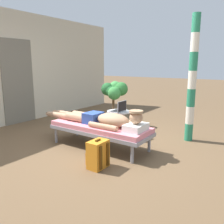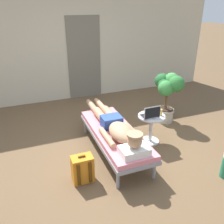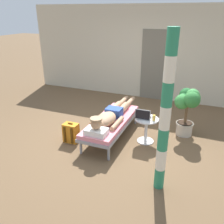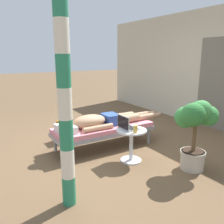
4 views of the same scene
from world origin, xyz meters
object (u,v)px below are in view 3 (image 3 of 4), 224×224
Objects in this scene: drink_glass at (154,118)px; laptop at (143,116)px; person_reclining at (110,116)px; porch_post at (165,118)px; backpack at (71,133)px; lounge_chair at (111,122)px; potted_plant at (188,104)px; side_table at (146,126)px.

laptop is at bearing -176.26° from drink_glass.
porch_post is (1.27, -1.13, 0.65)m from person_reclining.
lounge_chair is at bearing 35.58° from backpack.
potted_plant is at bearing 29.13° from backpack.
porch_post reaches higher than side_table.
drink_glass is (0.15, -0.04, 0.22)m from side_table.
potted_plant is at bearing 49.34° from drink_glass.
drink_glass is at bearing 2.92° from lounge_chair.
porch_post reaches higher than person_reclining.
potted_plant reaches higher than person_reclining.
lounge_chair is 5.96× the size of laptop.
lounge_chair is 0.85× the size of person_reclining.
drink_glass reaches higher than lounge_chair.
lounge_chair is 0.79× the size of porch_post.
laptop is 1.02m from potted_plant.
backpack is at bearing -157.93° from side_table.
backpack is 2.49m from potted_plant.
person_reclining reaches higher than lounge_chair.
laptop is 0.13× the size of porch_post.
drink_glass is 0.05× the size of porch_post.
person_reclining is (0.00, -0.05, 0.17)m from lounge_chair.
person_reclining is at bearing 138.41° from porch_post.
porch_post reaches higher than drink_glass.
laptop reaches higher than person_reclining.
potted_plant is at bearing 84.99° from porch_post.
porch_post is (-0.16, -1.87, 0.46)m from potted_plant.
backpack reaches higher than lounge_chair.
laptop is (0.67, 0.03, 0.24)m from lounge_chair.
drink_glass is at bearing -130.66° from potted_plant.
lounge_chair is at bearing -173.57° from side_table.
potted_plant is at bearing 40.82° from side_table.
side_table is at bearing -139.18° from potted_plant.
porch_post is (0.60, -1.21, 0.59)m from laptop.
lounge_chair is 0.91m from drink_glass.
backpack is (-1.57, -0.54, -0.38)m from drink_glass.
potted_plant is (1.44, 0.74, 0.19)m from person_reclining.
drink_glass is (0.88, 0.10, 0.06)m from person_reclining.
drink_glass is 0.86m from potted_plant.
potted_plant is at bearing 27.33° from person_reclining.
drink_glass is (0.88, 0.04, 0.23)m from lounge_chair.
backpack is at bearing -150.87° from potted_plant.
drink_glass is 0.11× the size of potted_plant.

